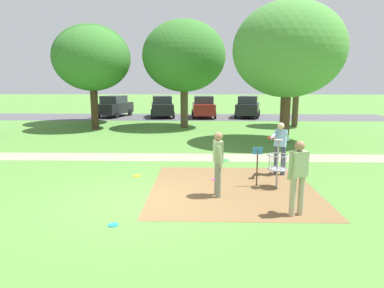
{
  "coord_description": "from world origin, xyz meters",
  "views": [
    {
      "loc": [
        1.47,
        -8.04,
        2.94
      ],
      "look_at": [
        1.19,
        2.54,
        1.0
      ],
      "focal_mm": 31.23,
      "sensor_mm": 36.0,
      "label": 1
    }
  ],
  "objects_px": {
    "parked_car_leftmost": "(114,106)",
    "parked_car_rightmost": "(248,107)",
    "player_foreground_watching": "(218,160)",
    "player_throwing": "(298,174)",
    "frisbee_mid_grass": "(137,176)",
    "frisbee_near_basket": "(113,225)",
    "tree_mid_center": "(184,56)",
    "parked_car_center_left": "(162,107)",
    "tree_near_right": "(288,50)",
    "tree_mid_left": "(297,73)",
    "disc_golf_basket": "(275,162)",
    "player_waiting_left": "(280,145)",
    "parked_car_center_right": "(203,107)",
    "frisbee_by_tee": "(215,180)",
    "tree_near_left": "(92,59)",
    "tree_far_left": "(92,58)"
  },
  "relations": [
    {
      "from": "player_foreground_watching",
      "to": "player_throwing",
      "type": "relative_size",
      "value": 1.0
    },
    {
      "from": "disc_golf_basket",
      "to": "parked_car_rightmost",
      "type": "bearing_deg",
      "value": 84.31
    },
    {
      "from": "frisbee_near_basket",
      "to": "tree_mid_center",
      "type": "xyz_separation_m",
      "value": [
        0.73,
        15.69,
        4.62
      ]
    },
    {
      "from": "frisbee_mid_grass",
      "to": "tree_near_left",
      "type": "relative_size",
      "value": 0.04
    },
    {
      "from": "parked_car_center_right",
      "to": "tree_near_left",
      "type": "bearing_deg",
      "value": -132.95
    },
    {
      "from": "player_throwing",
      "to": "parked_car_center_right",
      "type": "bearing_deg",
      "value": 95.1
    },
    {
      "from": "tree_mid_left",
      "to": "tree_far_left",
      "type": "distance_m",
      "value": 14.48
    },
    {
      "from": "player_foreground_watching",
      "to": "tree_mid_left",
      "type": "height_order",
      "value": "tree_mid_left"
    },
    {
      "from": "tree_mid_left",
      "to": "parked_car_center_right",
      "type": "xyz_separation_m",
      "value": [
        -6.23,
        5.85,
        -2.69
      ]
    },
    {
      "from": "player_waiting_left",
      "to": "frisbee_by_tee",
      "type": "xyz_separation_m",
      "value": [
        -2.09,
        -0.66,
        -0.98
      ]
    },
    {
      "from": "disc_golf_basket",
      "to": "parked_car_center_left",
      "type": "relative_size",
      "value": 0.31
    },
    {
      "from": "player_foreground_watching",
      "to": "tree_near_right",
      "type": "xyz_separation_m",
      "value": [
        3.74,
        8.3,
        3.53
      ]
    },
    {
      "from": "player_throwing",
      "to": "tree_far_left",
      "type": "height_order",
      "value": "tree_far_left"
    },
    {
      "from": "frisbee_near_basket",
      "to": "tree_near_right",
      "type": "height_order",
      "value": "tree_near_right"
    },
    {
      "from": "tree_near_right",
      "to": "frisbee_near_basket",
      "type": "bearing_deg",
      "value": -120.56
    },
    {
      "from": "player_foreground_watching",
      "to": "player_throwing",
      "type": "height_order",
      "value": "same"
    },
    {
      "from": "frisbee_by_tee",
      "to": "tree_mid_center",
      "type": "xyz_separation_m",
      "value": [
        -1.56,
        12.29,
        4.62
      ]
    },
    {
      "from": "frisbee_near_basket",
      "to": "tree_mid_left",
      "type": "height_order",
      "value": "tree_mid_left"
    },
    {
      "from": "frisbee_by_tee",
      "to": "tree_near_left",
      "type": "bearing_deg",
      "value": 122.62
    },
    {
      "from": "parked_car_leftmost",
      "to": "parked_car_rightmost",
      "type": "bearing_deg",
      "value": -1.18
    },
    {
      "from": "frisbee_mid_grass",
      "to": "parked_car_leftmost",
      "type": "bearing_deg",
      "value": 106.43
    },
    {
      "from": "frisbee_by_tee",
      "to": "tree_far_left",
      "type": "relative_size",
      "value": 0.03
    },
    {
      "from": "player_waiting_left",
      "to": "tree_mid_center",
      "type": "relative_size",
      "value": 0.25
    },
    {
      "from": "frisbee_mid_grass",
      "to": "tree_mid_left",
      "type": "distance_m",
      "value": 15.7
    },
    {
      "from": "tree_far_left",
      "to": "parked_car_leftmost",
      "type": "bearing_deg",
      "value": 87.05
    },
    {
      "from": "parked_car_leftmost",
      "to": "parked_car_center_right",
      "type": "relative_size",
      "value": 1.05
    },
    {
      "from": "player_waiting_left",
      "to": "frisbee_near_basket",
      "type": "xyz_separation_m",
      "value": [
        -4.38,
        -4.06,
        -0.98
      ]
    },
    {
      "from": "player_foreground_watching",
      "to": "parked_car_rightmost",
      "type": "distance_m",
      "value": 20.99
    },
    {
      "from": "player_foreground_watching",
      "to": "tree_mid_center",
      "type": "height_order",
      "value": "tree_mid_center"
    },
    {
      "from": "parked_car_center_right",
      "to": "disc_golf_basket",
      "type": "bearing_deg",
      "value": -84.5
    },
    {
      "from": "player_foreground_watching",
      "to": "tree_far_left",
      "type": "relative_size",
      "value": 0.24
    },
    {
      "from": "frisbee_near_basket",
      "to": "parked_car_rightmost",
      "type": "bearing_deg",
      "value": 75.32
    },
    {
      "from": "parked_car_center_left",
      "to": "disc_golf_basket",
      "type": "bearing_deg",
      "value": -74.54
    },
    {
      "from": "disc_golf_basket",
      "to": "tree_far_left",
      "type": "xyz_separation_m",
      "value": [
        -10.01,
        15.41,
        3.95
      ]
    },
    {
      "from": "tree_near_left",
      "to": "parked_car_leftmost",
      "type": "bearing_deg",
      "value": 95.92
    },
    {
      "from": "disc_golf_basket",
      "to": "tree_mid_left",
      "type": "distance_m",
      "value": 14.72
    },
    {
      "from": "parked_car_leftmost",
      "to": "parked_car_center_left",
      "type": "height_order",
      "value": "same"
    },
    {
      "from": "frisbee_by_tee",
      "to": "parked_car_center_right",
      "type": "xyz_separation_m",
      "value": [
        -0.24,
        18.93,
        0.91
      ]
    },
    {
      "from": "parked_car_leftmost",
      "to": "tree_near_right",
      "type": "bearing_deg",
      "value": -46.8
    },
    {
      "from": "player_waiting_left",
      "to": "parked_car_center_right",
      "type": "bearing_deg",
      "value": 97.27
    },
    {
      "from": "frisbee_near_basket",
      "to": "frisbee_by_tee",
      "type": "bearing_deg",
      "value": 56.09
    },
    {
      "from": "frisbee_near_basket",
      "to": "parked_car_center_left",
      "type": "distance_m",
      "value": 22.55
    },
    {
      "from": "parked_car_leftmost",
      "to": "parked_car_rightmost",
      "type": "distance_m",
      "value": 11.75
    },
    {
      "from": "parked_car_center_left",
      "to": "player_throwing",
      "type": "bearing_deg",
      "value": -75.82
    },
    {
      "from": "tree_near_right",
      "to": "parked_car_rightmost",
      "type": "relative_size",
      "value": 1.52
    },
    {
      "from": "parked_car_rightmost",
      "to": "frisbee_mid_grass",
      "type": "bearing_deg",
      "value": -108.01
    },
    {
      "from": "player_foreground_watching",
      "to": "parked_car_rightmost",
      "type": "bearing_deg",
      "value": 80.03
    },
    {
      "from": "tree_near_right",
      "to": "tree_mid_center",
      "type": "xyz_separation_m",
      "value": [
        -5.3,
        5.48,
        0.13
      ]
    },
    {
      "from": "tree_near_right",
      "to": "tree_far_left",
      "type": "bearing_deg",
      "value": 146.85
    },
    {
      "from": "tree_far_left",
      "to": "disc_golf_basket",
      "type": "bearing_deg",
      "value": -57.0
    }
  ]
}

